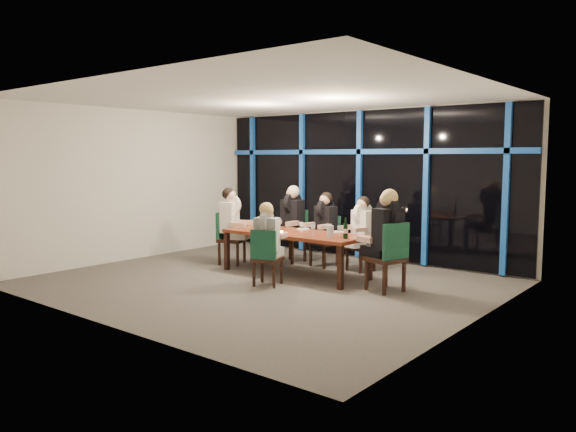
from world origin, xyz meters
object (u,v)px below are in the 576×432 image
(chair_end_right, at_px, (390,253))
(wine_bottle, at_px, (346,231))
(diner_end_left, at_px, (231,215))
(diner_near_mid, at_px, (268,231))
(dining_table, at_px, (295,236))
(chair_far_right, at_px, (364,242))
(diner_far_right, at_px, (361,223))
(chair_near_mid, at_px, (266,255))
(diner_far_mid, at_px, (324,218))
(water_pitcher, at_px, (330,232))
(chair_far_mid, at_px, (327,238))
(diner_far_left, at_px, (291,212))
(diner_end_right, at_px, (386,225))
(chair_end_left, at_px, (227,235))
(chair_far_left, at_px, (294,233))

(chair_end_right, distance_m, wine_bottle, 0.86)
(diner_end_left, height_order, diner_near_mid, diner_end_left)
(dining_table, distance_m, diner_end_left, 1.58)
(dining_table, relative_size, chair_end_right, 2.42)
(chair_far_right, xyz_separation_m, diner_far_right, (-0.02, -0.08, 0.37))
(chair_near_mid, bearing_deg, diner_far_right, -124.53)
(chair_far_right, xyz_separation_m, diner_far_mid, (-0.79, -0.13, 0.40))
(chair_far_right, relative_size, diner_far_right, 1.03)
(wine_bottle, height_order, water_pitcher, wine_bottle)
(chair_far_mid, distance_m, chair_far_right, 0.78)
(chair_far_right, bearing_deg, diner_far_left, -158.86)
(dining_table, xyz_separation_m, chair_far_mid, (-0.03, 1.02, -0.15))
(chair_near_mid, relative_size, diner_end_right, 0.88)
(diner_far_left, relative_size, diner_far_mid, 1.07)
(chair_far_mid, xyz_separation_m, diner_far_right, (0.76, -0.03, 0.35))
(chair_far_right, height_order, chair_end_left, chair_end_left)
(diner_far_left, bearing_deg, wine_bottle, -25.96)
(diner_far_mid, bearing_deg, chair_end_right, -20.59)
(diner_end_right, bearing_deg, chair_end_right, 90.00)
(water_pitcher, bearing_deg, diner_far_left, 151.26)
(diner_end_left, bearing_deg, chair_far_mid, -79.59)
(diner_near_mid, relative_size, water_pitcher, 4.47)
(chair_far_left, relative_size, diner_near_mid, 1.15)
(diner_end_right, xyz_separation_m, water_pitcher, (-0.98, -0.07, -0.17))
(chair_end_left, distance_m, diner_far_right, 2.60)
(chair_far_mid, distance_m, diner_far_mid, 0.39)
(diner_far_left, xyz_separation_m, diner_near_mid, (0.97, -1.83, -0.10))
(dining_table, distance_m, diner_far_mid, 0.97)
(chair_far_right, xyz_separation_m, water_pitcher, (0.10, -1.23, 0.33))
(dining_table, relative_size, chair_far_right, 2.82)
(diner_end_left, bearing_deg, diner_end_right, -114.83)
(chair_far_right, relative_size, water_pitcher, 4.62)
(chair_near_mid, bearing_deg, diner_far_left, -81.56)
(chair_far_left, relative_size, diner_end_left, 1.05)
(dining_table, distance_m, diner_near_mid, 0.95)
(chair_end_right, bearing_deg, diner_near_mid, -47.56)
(diner_far_left, relative_size, diner_near_mid, 1.12)
(diner_near_mid, height_order, wine_bottle, diner_near_mid)
(chair_far_left, distance_m, diner_far_mid, 0.84)
(chair_end_left, height_order, wine_bottle, wine_bottle)
(water_pitcher, bearing_deg, chair_far_mid, 130.81)
(chair_near_mid, bearing_deg, diner_far_mid, -102.43)
(diner_far_left, bearing_deg, chair_far_left, 90.00)
(diner_end_left, distance_m, water_pitcher, 2.42)
(diner_far_right, height_order, diner_end_left, diner_end_left)
(chair_far_mid, height_order, diner_far_mid, diner_far_mid)
(dining_table, relative_size, water_pitcher, 13.02)
(chair_far_right, bearing_deg, chair_far_left, -162.02)
(chair_end_right, height_order, diner_far_right, diner_far_right)
(chair_end_left, height_order, water_pitcher, chair_end_left)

